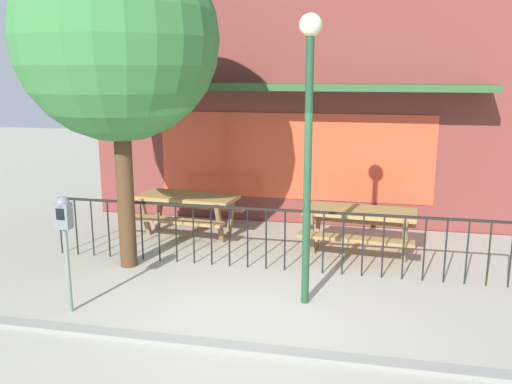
{
  "coord_description": "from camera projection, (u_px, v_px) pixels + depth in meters",
  "views": [
    {
      "loc": [
        1.53,
        -6.08,
        3.0
      ],
      "look_at": [
        -0.24,
        2.1,
        1.12
      ],
      "focal_mm": 38.0,
      "sensor_mm": 36.0,
      "label": 1
    }
  ],
  "objects": [
    {
      "name": "ground",
      "position": [
        240.0,
        316.0,
        6.77
      ],
      "size": [
        40.0,
        40.0,
        0.0
      ],
      "primitive_type": "plane",
      "color": "#A2A18F"
    },
    {
      "name": "pub_storefront",
      "position": [
        295.0,
        103.0,
        10.64
      ],
      "size": [
        8.33,
        1.48,
        4.78
      ],
      "color": "#4A1A17",
      "rests_on": "ground"
    },
    {
      "name": "patio_fence_front",
      "position": [
        266.0,
        228.0,
        8.25
      ],
      "size": [
        7.02,
        0.04,
        0.97
      ],
      "color": "black",
      "rests_on": "ground"
    },
    {
      "name": "picnic_table_left",
      "position": [
        188.0,
        204.0,
        9.94
      ],
      "size": [
        1.93,
        1.54,
        0.79
      ],
      "color": "olive",
      "rests_on": "ground"
    },
    {
      "name": "picnic_table_right",
      "position": [
        360.0,
        219.0,
        8.91
      ],
      "size": [
        1.91,
        1.5,
        0.79
      ],
      "color": "olive",
      "rests_on": "ground"
    },
    {
      "name": "parking_meter_near",
      "position": [
        64.0,
        224.0,
        6.66
      ],
      "size": [
        0.18,
        0.17,
        1.51
      ],
      "color": "slate",
      "rests_on": "ground"
    },
    {
      "name": "street_tree",
      "position": [
        117.0,
        40.0,
        7.79
      ],
      "size": [
        2.96,
        2.96,
        4.93
      ],
      "color": "#4A321D",
      "rests_on": "ground"
    },
    {
      "name": "street_lamp",
      "position": [
        309.0,
        119.0,
        6.65
      ],
      "size": [
        0.28,
        0.28,
        3.67
      ],
      "color": "#20492C",
      "rests_on": "ground"
    },
    {
      "name": "curb_edge",
      "position": [
        222.0,
        348.0,
        5.99
      ],
      "size": [
        11.66,
        0.2,
        0.11
      ],
      "primitive_type": "cube",
      "color": "gray",
      "rests_on": "ground"
    }
  ]
}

